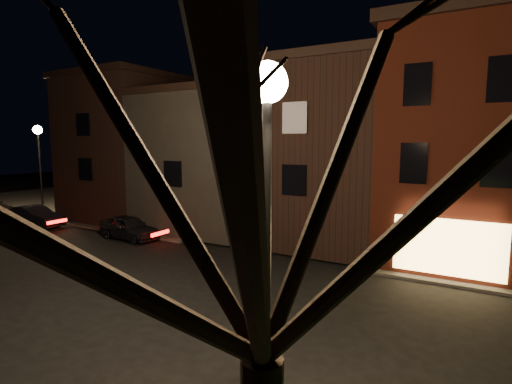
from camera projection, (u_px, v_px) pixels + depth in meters
ground at (195, 290)px, 14.73m from camera, size 120.00×120.00×0.00m
sidewalk_far_left at (163, 194)px, 41.78m from camera, size 30.00×30.00×0.12m
corner_building at (460, 143)px, 18.29m from camera, size 6.50×8.50×10.50m
row_building_a at (331, 153)px, 22.44m from camera, size 7.30×10.30×9.40m
row_building_b at (225, 159)px, 26.06m from camera, size 7.80×10.30×8.40m
row_building_c at (143, 147)px, 29.53m from camera, size 7.30×10.30×9.90m
street_lamp_near at (267, 160)px, 5.86m from camera, size 0.60×0.60×6.48m
street_lamp_far at (39, 146)px, 28.76m from camera, size 0.60×0.60×6.48m
traffic_signal at (249, 296)px, 6.88m from camera, size 0.58×0.38×4.05m
bare_tree_right at (263, 47)px, 2.95m from camera, size 6.40×6.40×8.50m
parked_car_a at (129, 227)px, 22.43m from camera, size 4.08×1.97×1.34m
parked_car_b at (34, 217)px, 25.59m from camera, size 4.28×1.86×1.37m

